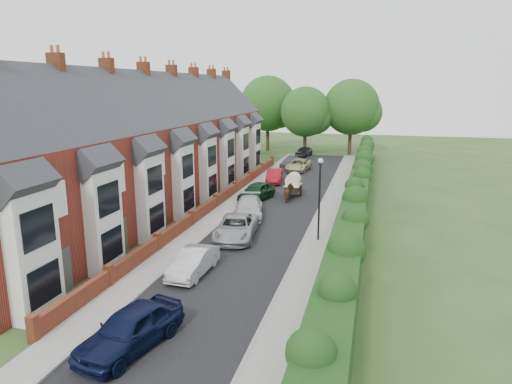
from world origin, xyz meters
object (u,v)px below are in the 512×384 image
(car_red, at_px, (274,176))
(car_navy, at_px, (131,329))
(car_white, at_px, (249,208))
(car_green, at_px, (257,191))
(car_silver_b, at_px, (236,227))
(car_beige, at_px, (299,165))
(horse, at_px, (289,193))
(car_grey, at_px, (291,162))
(horse_cart, at_px, (293,183))
(car_black, at_px, (304,151))
(car_silver_a, at_px, (193,262))
(lamppost, at_px, (320,189))

(car_red, bearing_deg, car_navy, -95.94)
(car_white, bearing_deg, car_green, 84.54)
(car_silver_b, xyz_separation_m, car_beige, (-0.10, 24.08, -0.05))
(car_green, height_order, car_beige, car_green)
(car_navy, xyz_separation_m, horse, (1.52, 22.67, -0.05))
(car_grey, xyz_separation_m, horse_cart, (2.84, -14.28, 0.55))
(car_green, relative_size, car_black, 1.11)
(car_white, height_order, car_beige, car_white)
(car_silver_a, height_order, car_beige, car_beige)
(car_silver_a, distance_m, car_beige, 29.97)
(car_black, bearing_deg, horse, -75.20)
(lamppost, distance_m, car_beige, 24.09)
(car_navy, bearing_deg, car_red, 105.86)
(horse, bearing_deg, car_grey, -90.88)
(horse_cart, bearing_deg, car_green, -143.85)
(car_green, distance_m, car_beige, 14.31)
(car_beige, xyz_separation_m, horse_cart, (1.58, -12.27, 0.53))
(car_white, distance_m, car_green, 5.03)
(car_grey, bearing_deg, car_black, 94.53)
(car_black, bearing_deg, horse_cart, -74.72)
(car_silver_a, relative_size, car_white, 0.81)
(car_green, xyz_separation_m, car_grey, (-0.12, 16.27, -0.11))
(car_silver_b, xyz_separation_m, car_green, (-1.25, 9.82, 0.04))
(car_navy, distance_m, car_silver_b, 12.72)
(car_red, bearing_deg, car_beige, 71.18)
(lamppost, bearing_deg, horse, 111.01)
(horse_cart, bearing_deg, car_red, 117.88)
(car_navy, bearing_deg, horse_cart, 99.78)
(car_navy, height_order, car_beige, car_navy)
(car_beige, relative_size, car_grey, 1.07)
(car_silver_b, relative_size, car_white, 1.05)
(lamppost, relative_size, car_red, 1.26)
(car_black, height_order, horse, horse)
(car_red, distance_m, car_beige, 7.02)
(car_black, xyz_separation_m, horse, (2.74, -25.33, 0.06))
(car_white, xyz_separation_m, car_black, (-0.73, 30.45, -0.03))
(car_white, height_order, car_grey, car_white)
(car_navy, distance_m, car_beige, 36.80)
(car_white, bearing_deg, car_silver_b, -97.31)
(car_red, bearing_deg, car_grey, 81.53)
(car_silver_a, xyz_separation_m, car_green, (-0.82, 15.71, 0.10))
(car_white, distance_m, horse_cart, 7.27)
(car_white, bearing_deg, car_silver_a, -103.05)
(car_black, relative_size, horse, 2.28)
(horse, bearing_deg, lamppost, 100.15)
(car_navy, relative_size, car_green, 1.04)
(car_navy, xyz_separation_m, car_grey, (-1.32, 38.81, -0.13))
(car_silver_a, distance_m, horse_cart, 17.81)
(car_navy, xyz_separation_m, car_silver_b, (0.05, 12.72, -0.07))
(car_red, bearing_deg, horse, -76.98)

